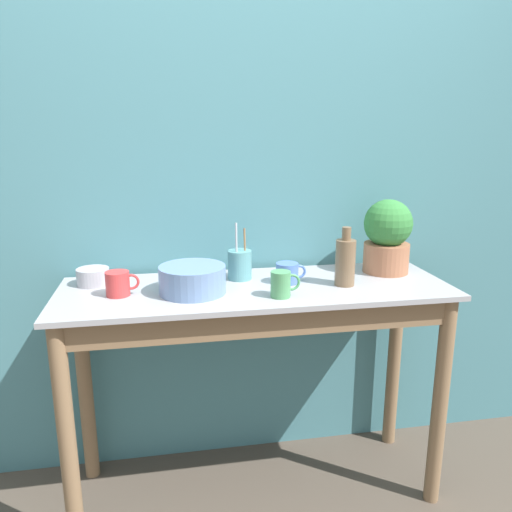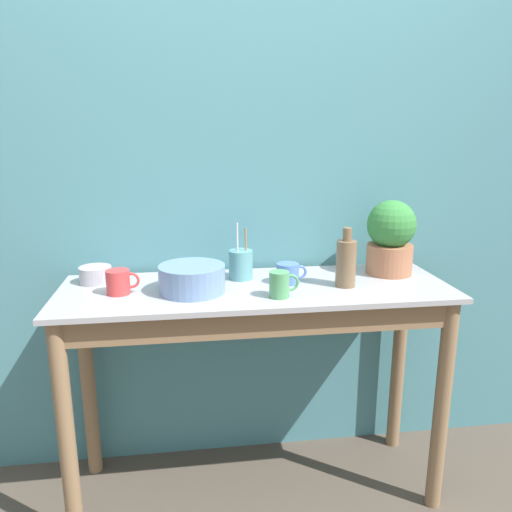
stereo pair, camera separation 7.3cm
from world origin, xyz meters
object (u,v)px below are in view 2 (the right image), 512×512
potted_plant (391,237)px  bottle_tall (346,262)px  mug_red (119,282)px  utensil_cup (241,264)px  mug_blue (288,273)px  bowl_wash_large (192,279)px  bowl_small_steel (95,275)px  mug_green (280,284)px

potted_plant → bottle_tall: size_ratio=1.35×
bottle_tall → mug_red: 0.85m
bottle_tall → utensil_cup: size_ratio=0.98×
bottle_tall → mug_red: size_ratio=1.89×
mug_blue → mug_red: bearing=-176.5°
mug_red → utensil_cup: utensil_cup is taller
bowl_wash_large → mug_red: bowl_wash_large is taller
bowl_small_steel → utensil_cup: 0.57m
mug_green → utensil_cup: 0.27m
bowl_wash_large → potted_plant: bearing=9.3°
mug_green → mug_blue: bearing=68.7°
mug_red → mug_green: size_ratio=1.11×
potted_plant → bowl_small_steel: size_ratio=2.49×
potted_plant → mug_red: bearing=-173.8°
mug_blue → bowl_small_steel: bearing=171.5°
potted_plant → bowl_small_steel: (-1.19, 0.03, -0.12)m
mug_blue → bowl_small_steel: (-0.75, 0.11, -0.01)m
bowl_wash_large → mug_green: size_ratio=2.26×
bottle_tall → utensil_cup: (-0.39, 0.15, -0.03)m
mug_blue → bowl_small_steel: mug_blue is taller
bowl_wash_large → bottle_tall: (0.58, -0.01, 0.04)m
potted_plant → bottle_tall: bearing=-148.3°
bottle_tall → utensil_cup: 0.42m
bottle_tall → potted_plant: bearing=31.7°
bowl_wash_large → mug_red: bearing=176.7°
utensil_cup → mug_green: bearing=-65.1°
potted_plant → utensil_cup: 0.63m
potted_plant → mug_blue: (-0.44, -0.08, -0.12)m
potted_plant → bowl_wash_large: 0.83m
mug_green → bottle_tall: bearing=19.0°
mug_blue → utensil_cup: size_ratio=0.52×
bowl_wash_large → bottle_tall: size_ratio=1.08×
mug_green → bowl_small_steel: mug_green is taller
utensil_cup → bowl_wash_large: bearing=-144.3°
mug_blue → utensil_cup: bearing=153.9°
mug_red → mug_blue: mug_red is taller
bowl_small_steel → potted_plant: bearing=-1.6°
mug_green → utensil_cup: utensil_cup is taller
potted_plant → mug_green: 0.57m
bowl_wash_large → mug_red: size_ratio=2.03×
bowl_wash_large → bowl_small_steel: bearing=156.0°
utensil_cup → potted_plant: bearing=-0.7°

